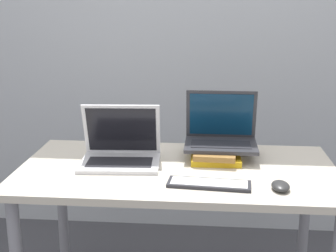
# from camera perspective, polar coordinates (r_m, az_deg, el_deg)

# --- Properties ---
(wall_back) EXTENTS (8.00, 0.05, 2.70)m
(wall_back) POSITION_cam_1_polar(r_m,az_deg,el_deg) (2.82, 2.54, 13.49)
(wall_back) COLOR silver
(wall_back) RESTS_ON ground_plane
(desk) EXTENTS (1.33, 0.70, 0.75)m
(desk) POSITION_cam_1_polar(r_m,az_deg,el_deg) (2.01, 1.15, -7.51)
(desk) COLOR beige
(desk) RESTS_ON ground_plane
(laptop_left) EXTENTS (0.35, 0.27, 0.25)m
(laptop_left) POSITION_cam_1_polar(r_m,az_deg,el_deg) (2.03, -5.79, -3.11)
(laptop_left) COLOR silver
(laptop_left) RESTS_ON desk
(book_stack) EXTENTS (0.22, 0.28, 0.05)m
(book_stack) POSITION_cam_1_polar(r_m,az_deg,el_deg) (2.09, 5.81, -3.33)
(book_stack) COLOR gold
(book_stack) RESTS_ON desk
(laptop_on_books) EXTENTS (0.32, 0.23, 0.24)m
(laptop_on_books) POSITION_cam_1_polar(r_m,az_deg,el_deg) (2.11, 6.46, -1.05)
(laptop_on_books) COLOR #333338
(laptop_on_books) RESTS_ON book_stack
(wireless_keyboard) EXTENTS (0.32, 0.13, 0.01)m
(wireless_keyboard) POSITION_cam_1_polar(r_m,az_deg,el_deg) (1.80, 5.02, -7.04)
(wireless_keyboard) COLOR #28282D
(wireless_keyboard) RESTS_ON desk
(mouse) EXTENTS (0.07, 0.10, 0.03)m
(mouse) POSITION_cam_1_polar(r_m,az_deg,el_deg) (1.80, 13.55, -7.11)
(mouse) COLOR #2D2D2D
(mouse) RESTS_ON desk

